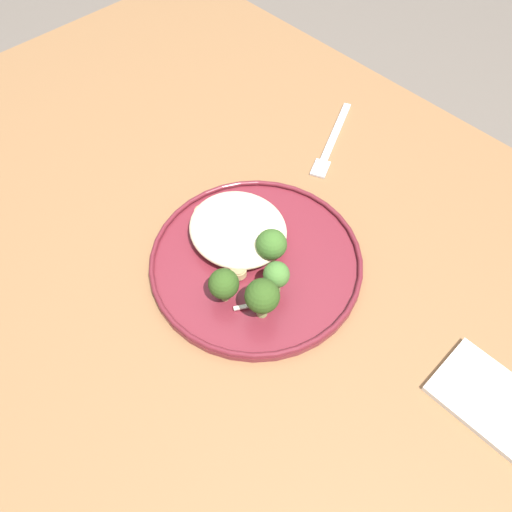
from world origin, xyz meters
The scene contains 16 objects.
ground centered at (0.00, 0.00, 0.00)m, with size 6.00×6.00×0.00m, color #665B51.
wooden_dining_table centered at (0.00, 0.00, 0.66)m, with size 1.40×1.00×0.74m.
dinner_plate centered at (0.01, 0.03, 0.75)m, with size 0.29×0.29×0.02m.
noodle_bed centered at (-0.04, 0.04, 0.77)m, with size 0.14×0.13×0.04m.
seared_scallop_on_noodles centered at (-0.05, 0.04, 0.76)m, with size 0.02×0.02×0.02m.
seared_scallop_left_edge centered at (-0.10, 0.03, 0.76)m, with size 0.03×0.03×0.01m.
seared_scallop_rear_pale centered at (-0.01, 0.03, 0.76)m, with size 0.03×0.03×0.01m.
seared_scallop_center_golden centered at (0.01, 0.00, 0.76)m, with size 0.02×0.02×0.01m.
broccoli_floret_beside_noodles centered at (0.07, -0.02, 0.79)m, with size 0.04×0.04×0.06m.
broccoli_floret_split_head centered at (0.02, 0.05, 0.79)m, with size 0.04×0.04×0.06m.
broccoli_floret_center_pile centered at (0.02, -0.04, 0.78)m, with size 0.04×0.04×0.05m.
broccoli_floret_rear_charred centered at (0.06, 0.02, 0.79)m, with size 0.03×0.03×0.05m.
onion_sliver_curled_piece centered at (0.00, 0.03, 0.75)m, with size 0.05×0.01×0.00m, color silver.
onion_sliver_long_sliver centered at (0.06, -0.02, 0.75)m, with size 0.06×0.01×0.00m, color silver.
dinner_fork centered at (-0.08, 0.29, 0.74)m, with size 0.10×0.18×0.00m.
folded_napkin centered at (0.35, 0.10, 0.74)m, with size 0.15×0.09×0.01m, color silver.
Camera 1 is at (0.29, -0.24, 1.32)m, focal length 35.51 mm.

